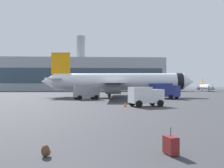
# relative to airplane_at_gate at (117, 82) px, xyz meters

# --- Properties ---
(airplane_at_gate) EXTENTS (35.77, 32.29, 10.50)m
(airplane_at_gate) POSITION_rel_airplane_at_gate_xyz_m (0.00, 0.00, 0.00)
(airplane_at_gate) COLOR white
(airplane_at_gate) RESTS_ON ground
(airplane_taxiing) EXTENTS (18.22, 20.08, 5.92)m
(airplane_taxiing) POSITION_rel_airplane_at_gate_xyz_m (43.98, 48.36, -1.60)
(airplane_taxiing) COLOR silver
(airplane_taxiing) RESTS_ON ground
(service_truck) EXTENTS (5.27, 3.88, 2.90)m
(service_truck) POSITION_rel_airplane_at_gate_xyz_m (-6.70, -7.66, -2.05)
(service_truck) COLOR gray
(service_truck) RESTS_ON ground
(fuel_truck) EXTENTS (5.98, 5.90, 3.20)m
(fuel_truck) POSITION_rel_airplane_at_gate_xyz_m (9.40, -5.91, -1.88)
(fuel_truck) COLOR navy
(fuel_truck) RESTS_ON ground
(cargo_van) EXTENTS (4.79, 3.36, 2.60)m
(cargo_van) POSITION_rel_airplane_at_gate_xyz_m (2.16, -22.77, -2.21)
(cargo_van) COLOR white
(cargo_van) RESTS_ON ground
(safety_cone_near) EXTENTS (0.44, 0.44, 0.61)m
(safety_cone_near) POSITION_rel_airplane_at_gate_xyz_m (-2.05, 7.84, -3.36)
(safety_cone_near) COLOR #F2590C
(safety_cone_near) RESTS_ON ground
(safety_cone_mid) EXTENTS (0.44, 0.44, 0.62)m
(safety_cone_mid) POSITION_rel_airplane_at_gate_xyz_m (-0.59, -23.00, -3.35)
(safety_cone_mid) COLOR #F2590C
(safety_cone_mid) RESTS_ON ground
(safety_cone_far) EXTENTS (0.44, 0.44, 0.68)m
(safety_cone_far) POSITION_rel_airplane_at_gate_xyz_m (3.68, -14.61, -3.32)
(safety_cone_far) COLOR #F2590C
(safety_cone_far) RESTS_ON ground
(rolling_suitcase) EXTENTS (0.56, 0.72, 1.10)m
(rolling_suitcase) POSITION_rel_airplane_at_gate_xyz_m (-0.92, -43.44, -3.27)
(rolling_suitcase) COLOR maroon
(rolling_suitcase) RESTS_ON ground
(traveller_backpack) EXTENTS (0.36, 0.40, 0.48)m
(traveller_backpack) POSITION_rel_airplane_at_gate_xyz_m (-5.92, -43.46, -3.42)
(traveller_backpack) COLOR brown
(traveller_backpack) RESTS_ON ground
(terminal_building) EXTENTS (84.25, 16.53, 28.81)m
(terminal_building) POSITION_rel_airplane_at_gate_xyz_m (-13.19, 67.36, 4.89)
(terminal_building) COLOR #9EA3AD
(terminal_building) RESTS_ON ground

